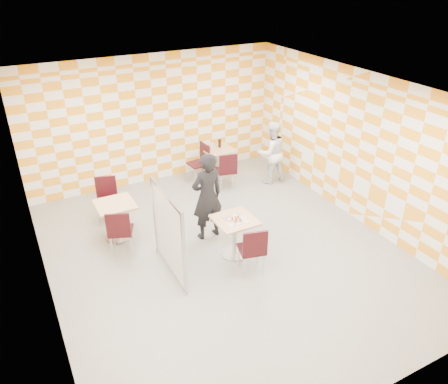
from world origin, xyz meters
name	(u,v)px	position (x,y,z in m)	size (l,w,h in m)	color
room_shell	(210,168)	(0.00, 0.54, 1.50)	(7.00, 7.00, 7.00)	gray
main_table	(235,231)	(0.14, -0.12, 0.51)	(0.70, 0.70, 0.75)	tan
second_table	(218,158)	(1.34, 2.88, 0.51)	(0.70, 0.70, 0.75)	tan
empty_table	(116,215)	(-1.58, 1.41, 0.51)	(0.70, 0.70, 0.75)	tan
chair_main_front	(253,248)	(0.14, -0.77, 0.54)	(0.51, 0.52, 0.92)	black
chair_second_front	(227,168)	(1.23, 2.18, 0.54)	(0.51, 0.51, 0.92)	black
chair_second_side	(201,159)	(0.91, 2.92, 0.54)	(0.47, 0.46, 0.92)	black
chair_empty_near	(120,229)	(-1.67, 0.82, 0.54)	(0.55, 0.56, 0.92)	black
chair_empty_far	(107,196)	(-1.56, 2.18, 0.54)	(0.53, 0.54, 0.92)	black
partition	(168,234)	(-1.08, -0.07, 0.79)	(0.08, 1.38, 1.55)	white
man_dark	(207,197)	(-0.02, 0.64, 0.87)	(0.64, 0.42, 1.74)	black
man_white	(271,152)	(2.35, 2.08, 0.76)	(0.74, 0.58, 1.52)	white
pizza_on_foil	(235,219)	(0.14, -0.14, 0.77)	(0.40, 0.40, 0.04)	silver
sport_bottle	(211,145)	(1.23, 3.00, 0.84)	(0.06, 0.06, 0.20)	white
soda_bottle	(220,143)	(1.43, 2.95, 0.85)	(0.07, 0.07, 0.23)	black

